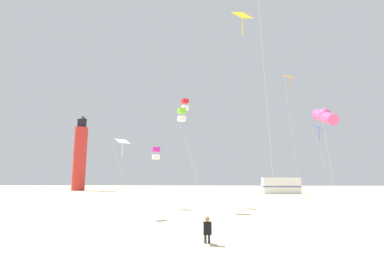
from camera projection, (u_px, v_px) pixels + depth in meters
name	position (u px, v px, depth m)	size (l,w,h in m)	color
kite_flyer_standing	(207.00, 229.00, 12.51)	(0.35, 0.52, 1.16)	black
kite_diamond_orange	(289.00, 83.00, 28.58)	(1.22, 1.22, 12.61)	silver
kite_box_magenta	(156.00, 153.00, 28.09)	(2.56, 1.93, 5.64)	silver
kite_diamond_white	(123.00, 144.00, 21.72)	(2.27, 2.27, 5.62)	silver
kite_diamond_gold	(244.00, 24.00, 16.19)	(2.13, 2.16, 11.80)	silver
kite_diamond_blue	(319.00, 130.00, 29.01)	(2.18, 1.73, 7.85)	silver
kite_tube_rainbow	(325.00, 116.00, 18.86)	(0.84, 2.53, 7.33)	silver
kite_box_lime	(182.00, 115.00, 26.52)	(2.46, 2.46, 8.91)	silver
kite_box_scarlet	(185.00, 105.00, 31.30)	(2.31, 2.30, 10.97)	silver
lighthouse_distant	(80.00, 155.00, 66.18)	(2.80, 2.80, 16.80)	red
rv_van_white	(281.00, 186.00, 52.13)	(6.47, 2.42, 2.80)	white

